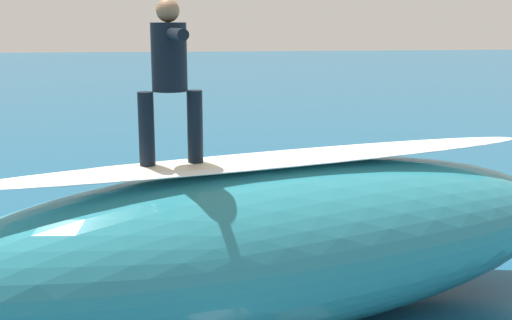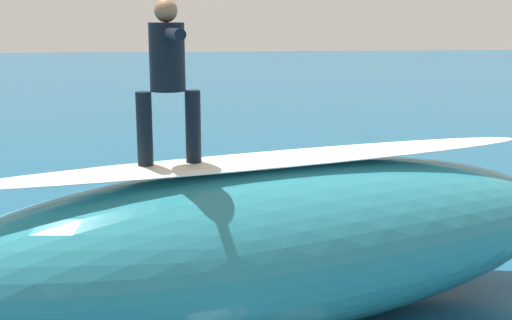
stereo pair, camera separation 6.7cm
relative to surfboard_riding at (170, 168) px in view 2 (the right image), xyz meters
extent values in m
plane|color=#145175|center=(-1.68, -3.27, -1.90)|extent=(120.00, 120.00, 0.00)
ellipsoid|color=teal|center=(-1.13, -0.33, -0.98)|extent=(8.02, 4.26, 1.86)
ellipsoid|color=white|center=(-1.13, -0.33, -0.01)|extent=(6.51, 2.56, 0.08)
ellipsoid|color=#EAE5C6|center=(0.00, 0.00, 0.00)|extent=(2.24, 0.90, 0.09)
cylinder|color=black|center=(0.24, 0.04, 0.41)|extent=(0.16, 0.16, 0.73)
cylinder|color=black|center=(-0.24, -0.04, 0.41)|extent=(0.16, 0.16, 0.73)
cylinder|color=black|center=(0.00, 0.00, 1.10)|extent=(0.40, 0.40, 0.66)
sphere|color=#936B4C|center=(0.00, 0.00, 1.55)|extent=(0.23, 0.23, 0.23)
cylinder|color=black|center=(-0.08, 0.46, 1.34)|extent=(0.20, 0.60, 0.10)
cylinder|color=black|center=(0.08, -0.46, 1.34)|extent=(0.20, 0.60, 0.10)
ellipsoid|color=#EAE5C6|center=(-2.35, -5.19, -1.87)|extent=(2.14, 0.96, 0.08)
cylinder|color=black|center=(-2.35, -5.19, -1.69)|extent=(0.84, 0.44, 0.28)
sphere|color=tan|center=(-2.82, -5.29, -1.63)|extent=(0.20, 0.20, 0.20)
cylinder|color=black|center=(-1.65, -4.96, -1.76)|extent=(0.68, 0.26, 0.13)
cylinder|color=black|center=(-1.61, -5.12, -1.76)|extent=(0.68, 0.26, 0.13)
camera|label=1|loc=(-0.05, 6.46, 1.47)|focal=45.92mm
camera|label=2|loc=(-0.11, 6.47, 1.47)|focal=45.92mm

